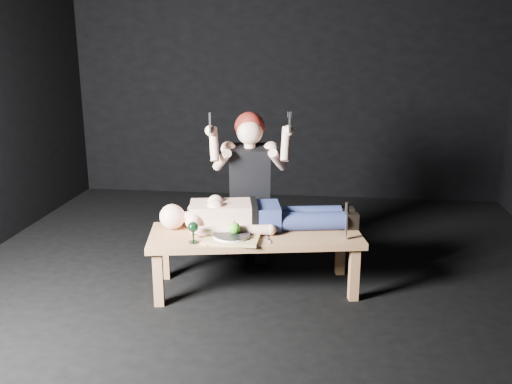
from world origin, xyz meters
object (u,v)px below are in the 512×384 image
(kneeling_woman, at_px, (250,187))
(goblet, at_px, (193,232))
(serving_tray, at_px, (232,238))
(table, at_px, (255,261))
(carving_knife, at_px, (346,221))
(lying_man, at_px, (260,212))

(kneeling_woman, bearing_deg, goblet, -119.95)
(serving_tray, height_order, goblet, goblet)
(table, height_order, kneeling_woman, kneeling_woman)
(kneeling_woman, distance_m, serving_tray, 0.68)
(table, relative_size, carving_knife, 5.63)
(kneeling_woman, xyz_separation_m, goblet, (-0.30, -0.74, -0.14))
(lying_man, bearing_deg, table, -110.94)
(table, relative_size, lying_man, 1.07)
(serving_tray, bearing_deg, kneeling_woman, 85.91)
(kneeling_woman, bearing_deg, carving_knife, -42.75)
(carving_knife, bearing_deg, goblet, -179.77)
(goblet, bearing_deg, table, 32.89)
(table, bearing_deg, carving_knife, -15.69)
(lying_man, distance_m, carving_knife, 0.67)
(kneeling_woman, relative_size, goblet, 8.62)
(table, bearing_deg, goblet, -157.62)
(serving_tray, bearing_deg, lying_man, 59.78)
(goblet, height_order, carving_knife, carving_knife)
(kneeling_woman, xyz_separation_m, serving_tray, (-0.05, -0.65, -0.21))
(serving_tray, distance_m, carving_knife, 0.83)
(table, bearing_deg, kneeling_woman, 91.59)
(table, relative_size, serving_tray, 3.97)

